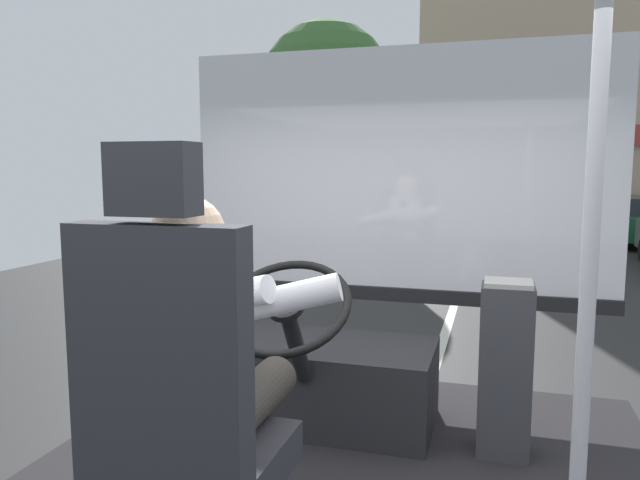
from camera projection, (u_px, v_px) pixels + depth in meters
name	position (u px, v px, depth m)	size (l,w,h in m)	color
ground	(460.00, 287.00, 10.57)	(18.00, 44.00, 0.06)	#2D2D2D
driver_seat	(182.00, 423.00, 1.64)	(0.48, 0.48, 1.33)	black
bus_driver	(203.00, 352.00, 1.74)	(0.74, 0.59, 0.72)	#332D28
steering_console	(321.00, 378.00, 2.96)	(1.10, 1.05, 0.87)	black
handrail_pole	(591.00, 241.00, 1.57)	(0.04, 0.04, 2.14)	#B7B7BC
fare_box	(505.00, 368.00, 2.62)	(0.22, 0.21, 0.78)	#333338
windshield_panel	(395.00, 204.00, 3.51)	(2.50, 0.08, 1.48)	silver
street_tree	(326.00, 89.00, 13.49)	(2.97, 2.97, 5.36)	#4C3828
shop_building	(619.00, 93.00, 19.38)	(12.28, 5.45, 8.94)	tan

